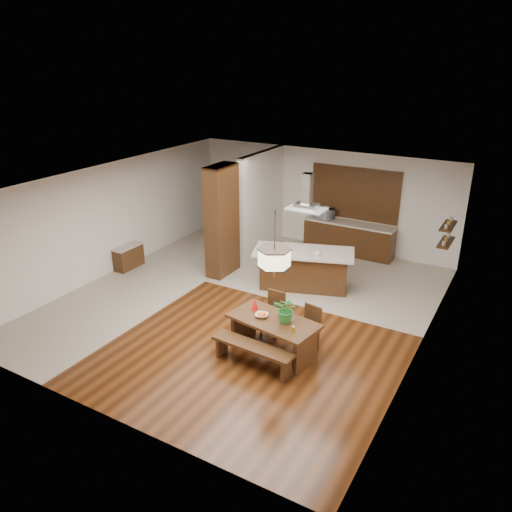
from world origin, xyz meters
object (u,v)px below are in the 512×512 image
Objects in this scene: fruit_bowl at (262,315)px; kitchen_island at (304,269)px; dining_table at (273,328)px; foliage_plant at (287,310)px; pendant_lantern at (275,245)px; island_cup at (318,253)px; range_hood at (307,192)px; dining_chair_right at (307,329)px; microwave at (324,214)px; dining_bench at (253,356)px; hallway_console at (129,257)px; dining_chair_left at (272,314)px.

fruit_bowl is 3.01m from kitchen_island.
dining_table is 3.63× the size of foliage_plant.
island_cup is at bearing 96.42° from pendant_lantern.
dining_table is at bearing 3.78° from fruit_bowl.
range_hood reaches higher than island_cup.
range_hood is (-0.96, 2.91, 1.49)m from foliage_plant.
dining_chair_right is 0.72m from foliage_plant.
pendant_lantern and range_hood have the same top height.
island_cup is at bearing 101.51° from foliage_plant.
kitchen_island is (-0.46, 2.97, -0.24)m from fruit_bowl.
fruit_bowl is at bearing -59.01° from microwave.
pendant_lantern is at bearing -56.53° from microwave.
dining_table is 5.86m from microwave.
range_hood is (-0.71, 2.96, 0.22)m from pendant_lantern.
dining_table is 0.70m from dining_bench.
pendant_lantern is (-0.51, -0.45, 1.80)m from dining_chair_right.
island_cup is at bearing 91.32° from fruit_bowl.
dining_bench is (5.26, -2.33, -0.08)m from hallway_console.
hallway_console is at bearing 156.12° from dining_bench.
dining_table is at bearing -76.43° from range_hood.
foliage_plant is 2.84m from island_cup.
pendant_lantern reaches higher than kitchen_island.
dining_table is at bearing 80.75° from dining_bench.
range_hood is at bearing 100.40° from dining_chair_left.
dining_bench is 1.26m from dining_chair_left.
microwave reaches higher than kitchen_island.
dining_bench is 4.26m from range_hood.
pendant_lantern is at bearing -127.77° from dining_chair_right.
kitchen_island reaches higher than dining_chair_right.
dining_chair_left is 7.50× the size of island_cup.
fruit_bowl is 2.87m from island_cup.
island_cup is (0.39, -0.12, -1.42)m from range_hood.
hallway_console is at bearing 175.75° from kitchen_island.
microwave is (-1.34, 5.67, -1.14)m from pendant_lantern.
fruit_bowl reaches higher than dining_bench.
kitchen_island is at bearing 98.81° from fruit_bowl.
pendant_lantern is 0.50× the size of kitchen_island.
foliage_plant is (0.25, 0.05, 0.45)m from dining_table.
fruit_bowl is at bearing -176.22° from pendant_lantern.
foliage_plant is at bearing 11.33° from pendant_lantern.
pendant_lantern reaches higher than dining_chair_left.
kitchen_island reaches higher than dining_table.
dining_bench is at bearing -58.69° from microwave.
dining_table is 2.90m from island_cup.
range_hood reaches higher than dining_table.
dining_chair_left is 2.32m from island_cup.
pendant_lantern is 3.10m from island_cup.
hallway_console is 5.89m from foliage_plant.
dining_chair_right is at bearing -63.86° from range_hood.
island_cup reaches higher than fruit_bowl.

